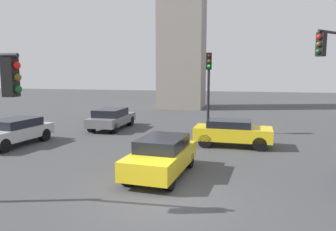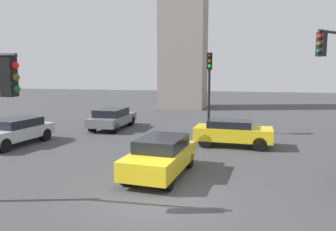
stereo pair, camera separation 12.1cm
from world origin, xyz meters
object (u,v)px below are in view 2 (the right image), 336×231
car_2 (161,156)px  car_7 (232,132)px  traffic_light_1 (209,78)px  car_6 (112,118)px  car_0 (14,131)px

car_2 → car_7: car_2 is taller
traffic_light_1 → car_2: traffic_light_1 is taller
car_6 → car_7: bearing=-112.8°
car_2 → car_7: bearing=160.7°
traffic_light_1 → car_0: bearing=-70.2°
car_7 → traffic_light_1: bearing=120.8°
traffic_light_1 → car_6: 7.12m
car_6 → car_7: 8.80m
traffic_light_1 → car_2: bearing=-14.1°
traffic_light_1 → car_6: (-6.55, 0.61, -2.73)m
car_6 → car_7: car_6 is taller
car_2 → car_6: bearing=-142.6°
car_6 → car_7: (8.10, -3.45, 0.01)m
car_2 → car_0: bearing=-105.0°
car_2 → car_7: 5.94m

